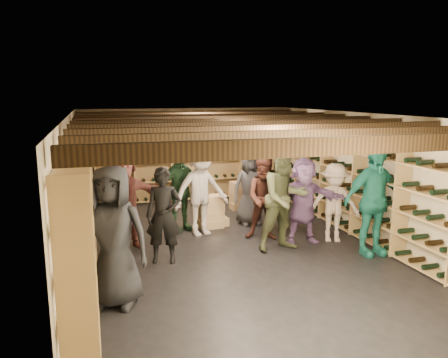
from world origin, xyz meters
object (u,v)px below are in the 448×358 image
person_3 (334,203)px  person_9 (201,190)px  crate_stack_left (211,212)px  person_10 (179,190)px  crate_loose (216,222)px  person_4 (373,201)px  person_8 (266,198)px  person_11 (303,200)px  person_5 (124,199)px  person_1 (164,216)px  crate_stack_right (241,195)px  person_12 (250,188)px  person_2 (284,198)px  person_0 (114,237)px

person_3 → person_9: (-2.31, 1.08, 0.16)m
crate_stack_left → person_10: (-0.66, 0.00, 0.50)m
crate_loose → person_4: person_4 is taller
person_8 → person_11: (0.60, -0.38, 0.01)m
person_5 → person_4: bearing=-25.9°
person_1 → person_3: bearing=18.4°
person_5 → person_11: 3.30m
person_4 → person_3: bearing=106.0°
crate_stack_right → person_8: size_ratio=0.42×
person_12 → crate_stack_left: bearing=177.9°
person_1 → person_4: size_ratio=0.84×
crate_stack_right → person_12: person_12 is taller
crate_loose → person_3: 2.55m
person_2 → person_4: (1.36, -0.65, 0.00)m
crate_loose → person_5: size_ratio=0.27×
person_1 → person_11: 2.67m
person_1 → person_8: size_ratio=1.00×
person_1 → person_4: (3.51, -0.67, 0.15)m
person_1 → person_4: 3.57m
crate_loose → person_11: (1.28, -1.49, 0.73)m
person_2 → person_10: size_ratio=1.13×
person_4 → person_10: person_4 is taller
person_5 → person_1: bearing=-62.1°
person_4 → person_11: bearing=131.3°
person_8 → person_12: (0.06, 1.03, -0.01)m
person_0 → person_11: bearing=45.8°
crate_stack_left → person_12: person_12 is taller
crate_stack_right → person_5: 3.58m
crate_loose → person_1: person_1 is taller
person_0 → person_8: bearing=55.6°
person_2 → person_12: size_ratio=1.21×
crate_loose → person_8: 1.49m
crate_stack_left → person_9: size_ratio=0.37×
person_4 → person_12: person_4 is taller
person_5 → person_0: bearing=-102.2°
crate_stack_right → person_10: bearing=-144.9°
person_1 → person_5: 1.06m
person_4 → crate_stack_left: bearing=132.6°
crate_stack_right → person_2: size_ratio=0.36×
person_10 → person_12: size_ratio=1.07×
crate_stack_right → person_1: (-2.35, -2.89, 0.46)m
crate_stack_right → person_0: 5.31m
crate_loose → crate_stack_left: bearing=-145.1°
person_5 → person_9: bearing=7.6°
person_1 → person_9: (0.93, 1.22, 0.11)m
person_2 → person_8: bearing=92.1°
person_3 → person_8: person_8 is taller
person_8 → person_9: person_9 is taller
person_4 → person_11: size_ratio=1.18×
person_0 → person_4: (4.36, 0.63, 0.01)m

